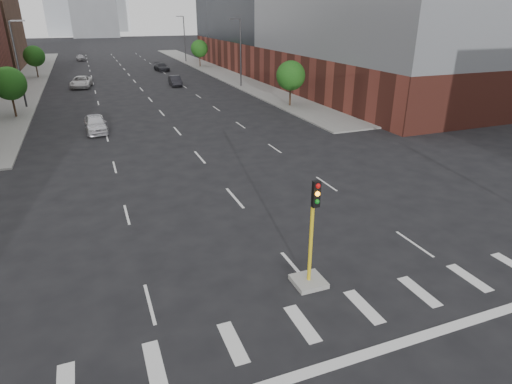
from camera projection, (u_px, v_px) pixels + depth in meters
sidewalk_left_far at (31, 79)px, 67.47m from camera, size 5.00×92.00×0.15m
sidewalk_right_far at (214, 70)px, 77.54m from camera, size 5.00×92.00×0.15m
building_right_main at (327, 4)px, 66.15m from camera, size 24.00×70.00×22.00m
median_traffic_signal at (310, 263)px, 16.37m from camera, size 1.20×1.20×4.40m
streetlight_right_a at (240, 50)px, 58.79m from camera, size 1.60×0.22×9.07m
streetlight_right_b at (184, 37)px, 88.81m from camera, size 1.60×0.22×9.07m
streetlight_left at (18, 61)px, 45.49m from camera, size 1.60×0.22×9.07m
tree_left_near at (9, 83)px, 41.64m from camera, size 3.20×3.20×4.85m
tree_left_far at (34, 56)px, 67.37m from camera, size 3.20×3.20×4.85m
tree_right_near at (291, 76)px, 46.75m from camera, size 3.20×3.20×4.85m
tree_right_far at (199, 49)px, 81.06m from camera, size 3.20×3.20×4.85m
car_near_left at (95, 124)px, 37.55m from camera, size 2.02×4.59×1.54m
car_mid_right at (175, 81)px, 61.35m from camera, size 1.66×4.29×1.39m
car_far_left at (81, 82)px, 59.93m from camera, size 3.30×5.83×1.54m
car_deep_right at (161, 67)px, 76.73m from camera, size 2.43×4.95×1.39m
car_distant at (81, 58)px, 92.87m from camera, size 2.03×4.10×1.34m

